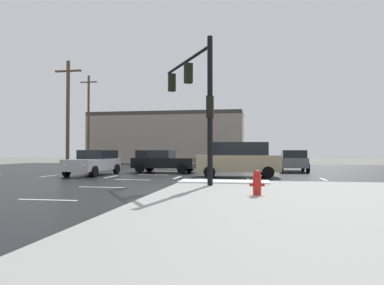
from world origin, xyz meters
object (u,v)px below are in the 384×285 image
(fire_hydrant, at_px, (257,183))
(utility_pole_distant, at_px, (88,118))
(traffic_signal_mast, at_px, (196,91))
(sedan_black, at_px, (163,161))
(sedan_silver, at_px, (94,162))
(sedan_grey, at_px, (293,160))
(suv_tan, at_px, (238,159))
(utility_pole_far, at_px, (68,113))

(fire_hydrant, bearing_deg, utility_pole_distant, 123.82)
(traffic_signal_mast, height_order, sedan_black, traffic_signal_mast)
(sedan_silver, height_order, utility_pole_distant, utility_pole_distant)
(sedan_grey, distance_m, sedan_black, 9.71)
(fire_hydrant, distance_m, suv_tan, 9.78)
(traffic_signal_mast, relative_size, sedan_grey, 1.34)
(traffic_signal_mast, xyz_separation_m, sedan_grey, (5.44, 11.86, -3.38))
(fire_hydrant, height_order, utility_pole_distant, utility_pole_distant)
(fire_hydrant, distance_m, sedan_grey, 16.39)
(sedan_black, bearing_deg, fire_hydrant, -58.08)
(sedan_silver, distance_m, utility_pole_far, 7.51)
(traffic_signal_mast, distance_m, fire_hydrant, 6.26)
(suv_tan, height_order, utility_pole_far, utility_pole_far)
(utility_pole_distant, bearing_deg, traffic_signal_mast, -55.85)
(utility_pole_distant, bearing_deg, fire_hydrant, -56.18)
(sedan_black, relative_size, sedan_silver, 1.01)
(fire_hydrant, relative_size, utility_pole_distant, 0.07)
(fire_hydrant, distance_m, utility_pole_distant, 36.85)
(sedan_grey, bearing_deg, sedan_black, 108.44)
(sedan_black, bearing_deg, suv_tan, -27.16)
(fire_hydrant, xyz_separation_m, sedan_silver, (-10.04, 9.82, 0.32))
(traffic_signal_mast, distance_m, utility_pole_far, 15.72)
(fire_hydrant, bearing_deg, sedan_black, 116.04)
(traffic_signal_mast, bearing_deg, utility_pole_distant, 3.15)
(sedan_grey, relative_size, utility_pole_far, 0.53)
(fire_hydrant, relative_size, suv_tan, 0.16)
(suv_tan, height_order, utility_pole_distant, utility_pole_distant)
(fire_hydrant, distance_m, utility_pole_far, 20.97)
(sedan_grey, xyz_separation_m, utility_pole_far, (-17.28, -1.53, 3.68))
(utility_pole_distant, bearing_deg, utility_pole_far, -69.67)
(sedan_silver, relative_size, utility_pole_distant, 0.42)
(traffic_signal_mast, bearing_deg, suv_tan, -47.75)
(sedan_grey, xyz_separation_m, sedan_silver, (-12.83, -6.33, 0.00))
(sedan_silver, bearing_deg, traffic_signal_mast, 55.97)
(traffic_signal_mast, xyz_separation_m, utility_pole_far, (-11.84, 10.33, 0.30))
(utility_pole_distant, bearing_deg, suv_tan, -46.90)
(sedan_black, height_order, utility_pole_distant, utility_pole_distant)
(traffic_signal_mast, xyz_separation_m, sedan_silver, (-7.39, 5.53, -3.38))
(sedan_grey, bearing_deg, traffic_signal_mast, 156.47)
(sedan_grey, xyz_separation_m, sedan_black, (-9.27, -2.89, 0.00))
(sedan_silver, bearing_deg, sedan_grey, 119.05)
(fire_hydrant, xyz_separation_m, utility_pole_distant, (-20.31, 30.31, 5.15))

